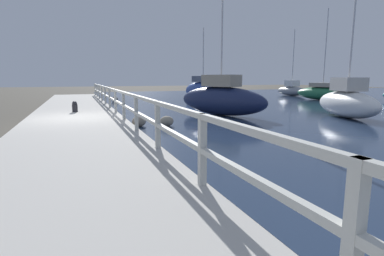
# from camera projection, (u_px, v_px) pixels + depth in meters

# --- Properties ---
(ground_plane) EXTENTS (120.00, 120.00, 0.00)m
(ground_plane) POSITION_uv_depth(u_px,v_px,m) (76.00, 126.00, 11.79)
(ground_plane) COLOR #4C473D
(dock_walkway) EXTENTS (3.60, 36.00, 0.35)m
(dock_walkway) POSITION_uv_depth(u_px,v_px,m) (76.00, 122.00, 11.76)
(dock_walkway) COLOR beige
(dock_walkway) RESTS_ON ground
(railing) EXTENTS (0.10, 32.50, 1.03)m
(railing) POSITION_uv_depth(u_px,v_px,m) (119.00, 98.00, 12.22)
(railing) COLOR beige
(railing) RESTS_ON dock_walkway
(boulder_water_edge) EXTENTS (0.55, 0.49, 0.41)m
(boulder_water_edge) POSITION_uv_depth(u_px,v_px,m) (139.00, 121.00, 11.69)
(boulder_water_edge) COLOR gray
(boulder_water_edge) RESTS_ON ground
(boulder_far_strip) EXTENTS (0.53, 0.48, 0.40)m
(boulder_far_strip) POSITION_uv_depth(u_px,v_px,m) (115.00, 99.00, 24.21)
(boulder_far_strip) COLOR gray
(boulder_far_strip) RESTS_ON ground
(boulder_downstream) EXTENTS (0.54, 0.49, 0.40)m
(boulder_downstream) POSITION_uv_depth(u_px,v_px,m) (167.00, 121.00, 11.75)
(boulder_downstream) COLOR gray
(boulder_downstream) RESTS_ON ground
(mooring_bollard) EXTENTS (0.24, 0.24, 0.50)m
(mooring_bollard) POSITION_uv_depth(u_px,v_px,m) (75.00, 107.00, 13.52)
(mooring_bollard) COLOR black
(mooring_bollard) RESTS_ON dock_walkway
(sailboat_navy) EXTENTS (3.41, 5.53, 7.74)m
(sailboat_navy) POSITION_uv_depth(u_px,v_px,m) (221.00, 99.00, 15.21)
(sailboat_navy) COLOR #192347
(sailboat_navy) RESTS_ON water_surface
(sailboat_white) EXTENTS (2.81, 4.80, 5.88)m
(sailboat_white) POSITION_uv_depth(u_px,v_px,m) (347.00, 102.00, 14.33)
(sailboat_white) COLOR white
(sailboat_white) RESTS_ON water_surface
(sailboat_green) EXTENTS (2.29, 5.35, 7.54)m
(sailboat_green) POSITION_uv_depth(u_px,v_px,m) (323.00, 93.00, 25.62)
(sailboat_green) COLOR #236B42
(sailboat_green) RESTS_ON water_surface
(sailboat_blue) EXTENTS (2.31, 5.29, 5.93)m
(sailboat_blue) POSITION_uv_depth(u_px,v_px,m) (203.00, 90.00, 25.27)
(sailboat_blue) COLOR #2D4C9E
(sailboat_blue) RESTS_ON water_surface
(sailboat_gray) EXTENTS (1.75, 4.95, 6.90)m
(sailboat_gray) POSITION_uv_depth(u_px,v_px,m) (292.00, 90.00, 32.23)
(sailboat_gray) COLOR gray
(sailboat_gray) RESTS_ON water_surface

